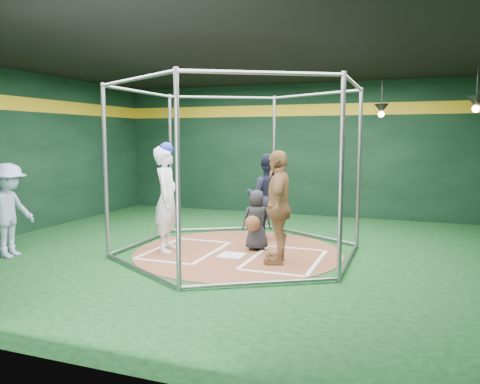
% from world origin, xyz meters
% --- Properties ---
extents(room_shell, '(10.10, 9.10, 3.53)m').
position_xyz_m(room_shell, '(0.00, 0.01, 1.75)').
color(room_shell, '#0B3412').
rests_on(room_shell, ground).
extents(clay_disc, '(3.80, 3.80, 0.01)m').
position_xyz_m(clay_disc, '(0.00, 0.00, 0.01)').
color(clay_disc, brown).
rests_on(clay_disc, ground).
extents(home_plate, '(0.43, 0.43, 0.01)m').
position_xyz_m(home_plate, '(0.00, -0.30, 0.02)').
color(home_plate, white).
rests_on(home_plate, clay_disc).
extents(batter_box_left, '(1.17, 1.77, 0.01)m').
position_xyz_m(batter_box_left, '(-0.95, -0.25, 0.02)').
color(batter_box_left, white).
rests_on(batter_box_left, clay_disc).
extents(batter_box_right, '(1.17, 1.77, 0.01)m').
position_xyz_m(batter_box_right, '(0.95, -0.25, 0.02)').
color(batter_box_right, white).
rests_on(batter_box_right, clay_disc).
extents(batting_cage, '(4.05, 4.67, 3.00)m').
position_xyz_m(batting_cage, '(-0.00, -0.00, 1.50)').
color(batting_cage, gray).
rests_on(batting_cage, ground).
extents(pendant_lamp_near, '(0.34, 0.34, 0.90)m').
position_xyz_m(pendant_lamp_near, '(2.20, 3.60, 2.74)').
color(pendant_lamp_near, black).
rests_on(pendant_lamp_near, room_shell).
extents(pendant_lamp_far, '(0.34, 0.34, 0.90)m').
position_xyz_m(pendant_lamp_far, '(4.00, 2.00, 2.74)').
color(pendant_lamp_far, black).
rests_on(pendant_lamp_far, room_shell).
extents(batter_figure, '(0.62, 0.80, 1.99)m').
position_xyz_m(batter_figure, '(-1.24, -0.39, 1.00)').
color(batter_figure, white).
rests_on(batter_figure, clay_disc).
extents(visitor_leopard, '(0.65, 1.16, 1.87)m').
position_xyz_m(visitor_leopard, '(0.88, -0.44, 0.95)').
color(visitor_leopard, tan).
rests_on(visitor_leopard, clay_disc).
extents(catcher_figure, '(0.64, 0.66, 1.12)m').
position_xyz_m(catcher_figure, '(0.27, 0.25, 0.57)').
color(catcher_figure, black).
rests_on(catcher_figure, clay_disc).
extents(umpire, '(0.99, 0.85, 1.75)m').
position_xyz_m(umpire, '(0.14, 1.33, 0.89)').
color(umpire, black).
rests_on(umpire, clay_disc).
extents(bystander_blue, '(0.69, 1.11, 1.65)m').
position_xyz_m(bystander_blue, '(-3.64, -1.67, 0.82)').
color(bystander_blue, '#95A6C5').
rests_on(bystander_blue, ground).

